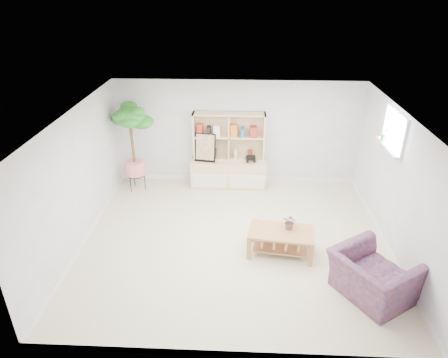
{
  "coord_description": "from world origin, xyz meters",
  "views": [
    {
      "loc": [
        0.08,
        -6.04,
        4.34
      ],
      "look_at": [
        -0.21,
        0.37,
        1.1
      ],
      "focal_mm": 32.0,
      "sensor_mm": 36.0,
      "label": 1
    }
  ],
  "objects_px": {
    "storage_unit": "(229,151)",
    "floor_tree": "(133,148)",
    "coffee_table": "(281,242)",
    "armchair": "(373,274)"
  },
  "relations": [
    {
      "from": "storage_unit",
      "to": "floor_tree",
      "type": "height_order",
      "value": "floor_tree"
    },
    {
      "from": "armchair",
      "to": "coffee_table",
      "type": "bearing_deg",
      "value": 18.58
    },
    {
      "from": "coffee_table",
      "to": "floor_tree",
      "type": "distance_m",
      "value": 3.91
    },
    {
      "from": "armchair",
      "to": "floor_tree",
      "type": "bearing_deg",
      "value": 19.96
    },
    {
      "from": "coffee_table",
      "to": "floor_tree",
      "type": "xyz_separation_m",
      "value": [
        -3.09,
        2.26,
        0.77
      ]
    },
    {
      "from": "storage_unit",
      "to": "floor_tree",
      "type": "distance_m",
      "value": 2.12
    },
    {
      "from": "storage_unit",
      "to": "armchair",
      "type": "distance_m",
      "value": 4.22
    },
    {
      "from": "coffee_table",
      "to": "floor_tree",
      "type": "bearing_deg",
      "value": 151.77
    },
    {
      "from": "coffee_table",
      "to": "armchair",
      "type": "relative_size",
      "value": 1.0
    },
    {
      "from": "floor_tree",
      "to": "coffee_table",
      "type": "bearing_deg",
      "value": -36.1
    }
  ]
}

